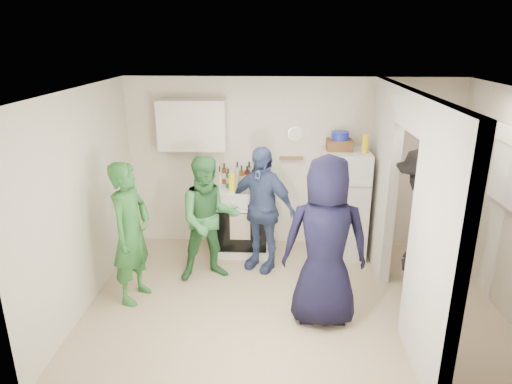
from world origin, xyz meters
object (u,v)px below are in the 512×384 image
Objects in this scene: person_denim at (261,209)px; person_nook at (420,224)px; person_green_center at (209,219)px; person_navy at (326,242)px; fridge at (343,204)px; person_green_left at (131,233)px; wicker_basket at (340,145)px; yellow_cup_stack_top at (365,144)px; stove at (242,219)px; blue_bowl at (340,136)px.

person_denim is 2.00m from person_nook.
person_green_center is 0.87× the size of person_navy.
person_green_left is at bearing -153.09° from fridge.
wicker_basket is 0.20× the size of person_green_left.
person_denim is 1.42m from person_navy.
stove is at bearing 175.54° from yellow_cup_stack_top.
person_green_left is 1.00× the size of person_denim.
yellow_cup_stack_top is 2.30m from person_green_center.
person_nook reaches higher than yellow_cup_stack_top.
person_denim is 0.92× the size of person_nook.
person_green_left is at bearing -151.31° from wicker_basket.
person_denim is (0.29, -0.50, 0.35)m from stove.
person_green_center is (-1.70, -0.84, -0.92)m from blue_bowl.
blue_bowl is (-0.10, 0.05, 0.97)m from fridge.
fridge is 0.90× the size of person_denim.
yellow_cup_stack_top is 1.84m from person_navy.
person_green_center reaches higher than fridge.
wicker_basket is at bearing -100.27° from person_navy.
person_denim is at bearing -153.79° from blue_bowl.
blue_bowl is 1.93m from person_navy.
person_denim is at bearing -157.89° from fridge.
yellow_cup_stack_top is at bearing 1.09° from person_green_center.
stove is 2.04m from person_navy.
person_nook is (0.75, -1.06, 0.15)m from fridge.
person_green_left is 1.72m from person_denim.
person_navy is at bearing -100.42° from blue_bowl.
person_green_left reaches higher than person_denim.
stove is 2.04m from yellow_cup_stack_top.
blue_bowl reaches higher than person_green_left.
person_nook is at bearing -54.64° from fridge.
blue_bowl is 0.13× the size of person_nook.
person_navy reaches higher than fridge.
person_green_left reaches higher than fridge.
person_navy is (1.03, -1.70, 0.45)m from stove.
stove is 2.87× the size of wicker_basket.
person_denim is (0.65, 0.32, 0.03)m from person_green_center.
person_navy is at bearing -103.99° from fridge.
yellow_cup_stack_top reaches higher than fridge.
person_green_left is (-2.86, -1.24, -0.81)m from yellow_cup_stack_top.
blue_bowl is (0.00, 0.00, 0.13)m from wicker_basket.
wicker_basket is at bearing 54.62° from person_denim.
blue_bowl is 0.13× the size of person_navy.
person_nook is at bearing -70.95° from person_green_left.
person_nook is at bearing -52.49° from blue_bowl.
yellow_cup_stack_top is at bearing -126.70° from person_nook.
blue_bowl is at bearing 8.52° from person_green_center.
person_green_center is at bearing -42.17° from person_green_left.
person_navy is at bearing -112.03° from yellow_cup_stack_top.
person_navy reaches higher than person_nook.
person_green_left is 0.90× the size of person_navy.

